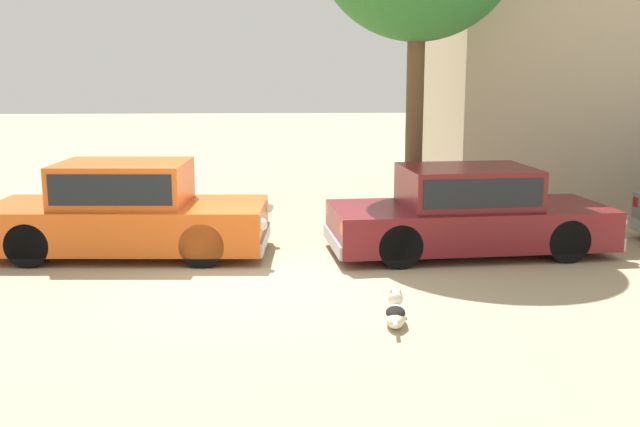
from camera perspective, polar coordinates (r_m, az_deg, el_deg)
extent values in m
plane|color=tan|center=(10.59, -4.93, -5.04)|extent=(80.00, 80.00, 0.00)
cube|color=#D15619|center=(12.22, -14.54, -0.82)|extent=(4.44, 2.01, 0.68)
cube|color=#D15619|center=(12.11, -14.89, 2.28)|extent=(2.08, 1.63, 0.67)
cube|color=black|center=(12.11, -14.89, 2.33)|extent=(1.92, 1.65, 0.47)
cube|color=#999BA0|center=(11.91, -4.40, -1.93)|extent=(0.22, 1.74, 0.20)
sphere|color=silver|center=(12.52, -4.04, 0.50)|extent=(0.20, 0.20, 0.20)
sphere|color=silver|center=(11.14, -4.56, -0.84)|extent=(0.20, 0.20, 0.20)
cube|color=red|center=(13.59, -22.58, 0.58)|extent=(0.05, 0.18, 0.18)
cylinder|color=black|center=(12.75, -7.94, -0.77)|extent=(0.69, 0.24, 0.68)
cylinder|color=black|center=(11.23, -9.05, -2.42)|extent=(0.69, 0.24, 0.68)
cylinder|color=black|center=(13.37, -19.08, -0.73)|extent=(0.69, 0.24, 0.68)
cylinder|color=black|center=(11.93, -21.53, -2.27)|extent=(0.69, 0.24, 0.68)
cube|color=maroon|center=(12.17, 11.32, -0.85)|extent=(4.52, 2.13, 0.62)
cube|color=maroon|center=(12.05, 11.24, 2.06)|extent=(2.14, 1.69, 0.63)
cube|color=black|center=(12.05, 11.24, 2.10)|extent=(1.98, 1.70, 0.44)
cube|color=#999BA0|center=(13.08, 20.36, -1.42)|extent=(0.26, 1.75, 0.20)
cube|color=#999BA0|center=(11.70, 1.14, -2.13)|extent=(0.26, 1.75, 0.20)
sphere|color=silver|center=(13.65, 19.19, 0.62)|extent=(0.20, 0.20, 0.20)
sphere|color=silver|center=(12.42, 22.11, -0.56)|extent=(0.20, 0.20, 0.20)
cube|color=red|center=(12.38, 0.60, 0.30)|extent=(0.05, 0.18, 0.18)
cube|color=red|center=(10.88, 1.76, -1.21)|extent=(0.05, 0.18, 0.18)
cylinder|color=black|center=(13.39, 15.56, -0.51)|extent=(0.69, 0.25, 0.68)
cylinder|color=black|center=(11.99, 18.50, -2.01)|extent=(0.69, 0.25, 0.68)
cylinder|color=black|center=(12.60, 4.46, -0.84)|extent=(0.69, 0.25, 0.68)
cylinder|color=black|center=(11.09, 6.15, -2.51)|extent=(0.69, 0.25, 0.68)
cube|color=red|center=(14.08, 23.17, 0.80)|extent=(0.04, 0.18, 0.18)
cylinder|color=beige|center=(8.99, 5.34, -7.80)|extent=(0.11, 0.07, 0.06)
cylinder|color=beige|center=(8.99, 6.26, -7.82)|extent=(0.11, 0.07, 0.06)
ellipsoid|color=beige|center=(8.71, 5.82, -7.87)|extent=(0.32, 0.63, 0.23)
ellipsoid|color=black|center=(8.65, 5.83, -7.58)|extent=(0.27, 0.36, 0.12)
sphere|color=beige|center=(9.03, 5.82, -6.52)|extent=(0.18, 0.18, 0.18)
cone|color=beige|center=(9.12, 5.82, -6.42)|extent=(0.12, 0.12, 0.10)
cone|color=beige|center=(9.00, 5.48, -6.01)|extent=(0.07, 0.07, 0.08)
cone|color=beige|center=(9.00, 6.18, -6.02)|extent=(0.07, 0.07, 0.08)
cylinder|color=beige|center=(8.35, 5.83, -8.50)|extent=(0.08, 0.22, 0.07)
cylinder|color=brown|center=(13.29, 7.25, 6.39)|extent=(0.31, 0.31, 3.74)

